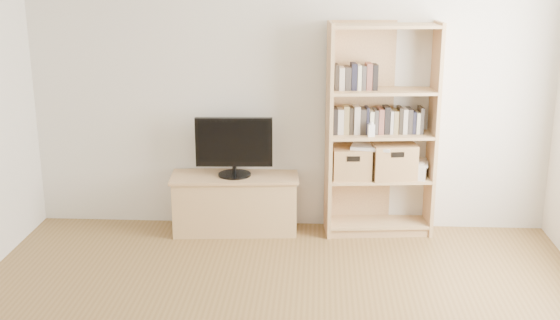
# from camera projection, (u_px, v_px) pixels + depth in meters

# --- Properties ---
(back_wall) EXTENTS (4.50, 0.02, 2.60)m
(back_wall) POSITION_uv_depth(u_px,v_px,m) (290.00, 81.00, 5.99)
(back_wall) COLOR silver
(back_wall) RESTS_ON floor
(tv_stand) EXTENTS (1.09, 0.48, 0.48)m
(tv_stand) POSITION_uv_depth(u_px,v_px,m) (235.00, 204.00, 6.13)
(tv_stand) COLOR tan
(tv_stand) RESTS_ON floor
(bookshelf) EXTENTS (0.94, 0.41, 1.82)m
(bookshelf) POSITION_uv_depth(u_px,v_px,m) (381.00, 131.00, 5.91)
(bookshelf) COLOR tan
(bookshelf) RESTS_ON floor
(television) EXTENTS (0.66, 0.08, 0.52)m
(television) POSITION_uv_depth(u_px,v_px,m) (234.00, 147.00, 5.98)
(television) COLOR black
(television) RESTS_ON tv_stand
(books_row_mid) EXTENTS (0.90, 0.29, 0.24)m
(books_row_mid) POSITION_uv_depth(u_px,v_px,m) (381.00, 119.00, 5.90)
(books_row_mid) COLOR black
(books_row_mid) RESTS_ON bookshelf
(books_row_upper) EXTENTS (0.37, 0.15, 0.19)m
(books_row_upper) POSITION_uv_depth(u_px,v_px,m) (358.00, 78.00, 5.79)
(books_row_upper) COLOR black
(books_row_upper) RESTS_ON bookshelf
(baby_monitor) EXTENTS (0.06, 0.04, 0.10)m
(baby_monitor) POSITION_uv_depth(u_px,v_px,m) (371.00, 130.00, 5.80)
(baby_monitor) COLOR white
(baby_monitor) RESTS_ON bookshelf
(basket_left) EXTENTS (0.34, 0.29, 0.26)m
(basket_left) POSITION_uv_depth(u_px,v_px,m) (351.00, 163.00, 5.97)
(basket_left) COLOR #8F6340
(basket_left) RESTS_ON bookshelf
(basket_right) EXTENTS (0.40, 0.35, 0.30)m
(basket_right) POSITION_uv_depth(u_px,v_px,m) (393.00, 160.00, 5.98)
(basket_right) COLOR #8F6340
(basket_right) RESTS_ON bookshelf
(laptop) EXTENTS (0.37, 0.29, 0.03)m
(laptop) POSITION_uv_depth(u_px,v_px,m) (372.00, 146.00, 5.92)
(laptop) COLOR white
(laptop) RESTS_ON basket_left
(magazine_stack) EXTENTS (0.23, 0.29, 0.12)m
(magazine_stack) POSITION_uv_depth(u_px,v_px,m) (416.00, 170.00, 6.01)
(magazine_stack) COLOR beige
(magazine_stack) RESTS_ON bookshelf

